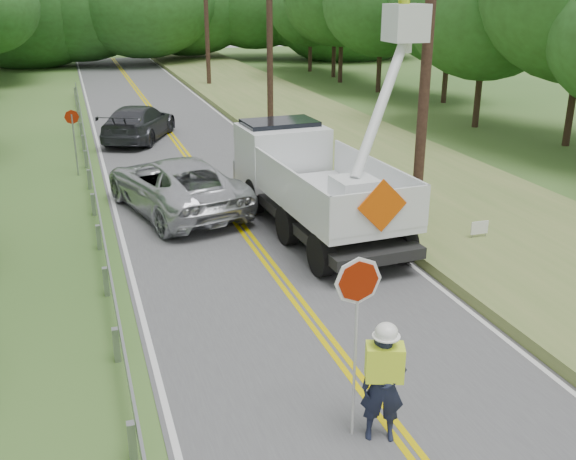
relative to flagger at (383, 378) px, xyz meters
name	(u,v)px	position (x,y,z in m)	size (l,w,h in m)	color
ground	(408,447)	(0.32, -0.35, -1.11)	(140.00, 140.00, 0.00)	#345F25
road	(216,194)	(0.32, 13.65, -1.10)	(7.20, 96.00, 0.03)	#4E4E51
guardrail	(93,182)	(-3.69, 14.55, -0.56)	(0.18, 48.00, 0.77)	#92969A
utility_poles	(322,28)	(5.32, 16.66, 4.16)	(1.60, 43.30, 10.00)	black
tall_grass_verge	(400,173)	(7.42, 13.65, -0.96)	(7.00, 96.00, 0.30)	#5C7636
treeline_right	(470,3)	(16.11, 23.46, 4.81)	(10.64, 52.79, 10.77)	#332319
treeline_horizon	(146,1)	(3.30, 55.64, 4.39)	(57.09, 15.14, 12.62)	#264C1C
flagger	(383,378)	(0.00, 0.00, 0.00)	(1.18, 0.66, 3.07)	#191E33
bucket_truck	(308,168)	(2.42, 10.09, 0.56)	(4.27, 7.95, 7.50)	black
suv_silver	(175,184)	(-1.24, 12.27, -0.23)	(2.86, 6.21, 1.73)	silver
suv_darkgrey	(139,123)	(-1.21, 23.11, -0.29)	(2.25, 5.54, 1.61)	#37383E
stop_sign_permanent	(73,132)	(-4.13, 17.64, 0.54)	(0.53, 0.08, 2.49)	#92969A
yard_sign	(480,229)	(6.13, 6.56, -0.57)	(0.52, 0.04, 0.75)	white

